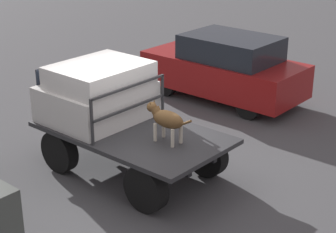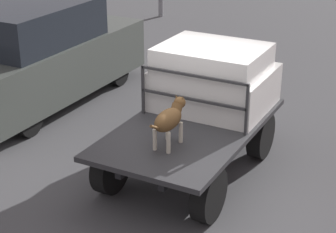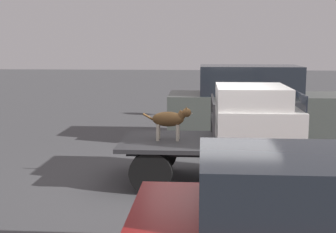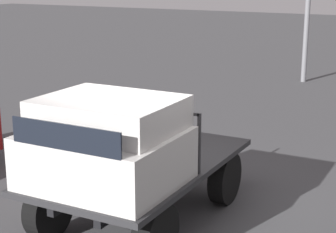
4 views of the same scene
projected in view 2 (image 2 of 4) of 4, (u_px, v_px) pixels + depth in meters
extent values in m
plane|color=#474749|center=(190.00, 172.00, 9.17)|extent=(80.00, 80.00, 0.00)
cylinder|color=black|center=(176.00, 117.00, 10.24)|extent=(0.80, 0.24, 0.80)
cylinder|color=black|center=(261.00, 135.00, 9.54)|extent=(0.80, 0.24, 0.80)
cylinder|color=black|center=(111.00, 168.00, 8.49)|extent=(0.80, 0.24, 0.80)
cylinder|color=black|center=(209.00, 195.00, 7.79)|extent=(0.80, 0.24, 0.80)
cube|color=black|center=(172.00, 130.00, 9.04)|extent=(3.21, 0.10, 0.18)
cube|color=black|center=(210.00, 139.00, 8.75)|extent=(3.21, 0.10, 0.18)
cube|color=#2D2D30|center=(191.00, 127.00, 8.85)|extent=(3.49, 1.95, 0.08)
cube|color=silver|center=(215.00, 87.00, 9.43)|extent=(1.57, 1.83, 0.67)
cube|color=silver|center=(213.00, 58.00, 9.12)|extent=(1.34, 1.68, 0.41)
cube|color=black|center=(233.00, 48.00, 9.87)|extent=(0.02, 1.50, 0.31)
cube|color=#2D2D30|center=(143.00, 90.00, 9.09)|extent=(0.04, 0.04, 0.83)
cube|color=#2D2D30|center=(247.00, 110.00, 8.32)|extent=(0.04, 0.04, 0.83)
cube|color=#2D2D30|center=(193.00, 76.00, 8.55)|extent=(0.04, 1.79, 0.04)
cube|color=#2D2D30|center=(193.00, 99.00, 8.71)|extent=(0.04, 1.79, 0.04)
cylinder|color=beige|center=(168.00, 129.00, 8.29)|extent=(0.06, 0.06, 0.32)
cylinder|color=beige|center=(181.00, 132.00, 8.20)|extent=(0.06, 0.06, 0.32)
cylinder|color=beige|center=(155.00, 140.00, 7.98)|extent=(0.06, 0.06, 0.32)
cylinder|color=beige|center=(168.00, 143.00, 7.88)|extent=(0.06, 0.06, 0.32)
ellipsoid|color=brown|center=(168.00, 120.00, 7.98)|extent=(0.63, 0.29, 0.29)
sphere|color=beige|center=(174.00, 119.00, 8.14)|extent=(0.13, 0.13, 0.13)
cylinder|color=brown|center=(177.00, 108.00, 8.17)|extent=(0.21, 0.16, 0.20)
sphere|color=brown|center=(180.00, 103.00, 8.23)|extent=(0.18, 0.18, 0.18)
cone|color=beige|center=(182.00, 102.00, 8.29)|extent=(0.10, 0.10, 0.10)
cone|color=brown|center=(176.00, 97.00, 8.21)|extent=(0.06, 0.08, 0.10)
cone|color=brown|center=(182.00, 99.00, 8.17)|extent=(0.06, 0.08, 0.10)
cylinder|color=brown|center=(155.00, 128.00, 7.67)|extent=(0.26, 0.04, 0.18)
cylinder|color=black|center=(63.00, 62.00, 13.52)|extent=(0.60, 0.20, 0.60)
cylinder|color=black|center=(118.00, 73.00, 12.83)|extent=(0.60, 0.20, 0.60)
cylinder|color=black|center=(28.00, 121.00, 10.34)|extent=(0.60, 0.20, 0.60)
cube|color=#474C47|center=(46.00, 65.00, 11.73)|extent=(4.96, 1.88, 1.09)
cube|color=#1E232B|center=(33.00, 24.00, 11.15)|extent=(2.73, 1.69, 0.79)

